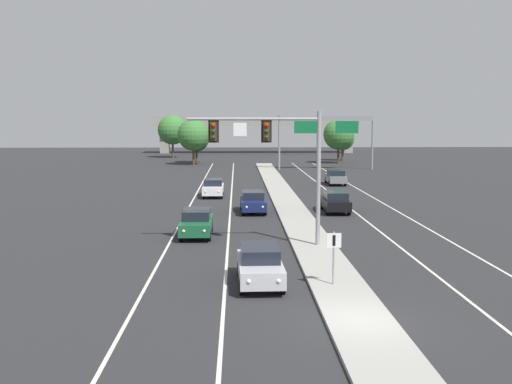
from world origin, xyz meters
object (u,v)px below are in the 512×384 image
at_px(car_oncoming_navy, 253,201).
at_px(car_receding_black, 335,201).
at_px(median_sign_post, 334,250).
at_px(car_receding_grey, 336,177).
at_px(car_oncoming_silver, 260,265).
at_px(tree_far_right_c, 339,134).
at_px(highway_sign_gantry, 326,125).
at_px(tree_far_left_a, 193,135).
at_px(tree_far_right_a, 343,139).
at_px(overhead_signal_mast, 277,150).
at_px(car_oncoming_green, 197,222).
at_px(tree_far_left_c, 196,139).
at_px(tree_far_left_b, 172,130).
at_px(car_oncoming_white, 213,188).

height_order(car_oncoming_navy, car_receding_black, same).
distance_m(median_sign_post, car_receding_black, 20.36).
bearing_deg(median_sign_post, car_receding_grey, 80.38).
bearing_deg(car_oncoming_silver, tree_far_right_c, 77.58).
relative_size(highway_sign_gantry, tree_far_left_a, 1.89).
relative_size(car_oncoming_silver, tree_far_right_a, 0.79).
height_order(overhead_signal_mast, tree_far_right_c, overhead_signal_mast).
relative_size(car_receding_black, tree_far_left_a, 0.64).
xyz_separation_m(overhead_signal_mast, median_sign_post, (1.85, -7.80, -3.74)).
bearing_deg(car_oncoming_navy, tree_far_right_a, 73.34).
xyz_separation_m(car_oncoming_silver, car_receding_grey, (9.61, 38.22, 0.00)).
relative_size(tree_far_right_a, tree_far_right_c, 0.81).
xyz_separation_m(car_receding_black, highway_sign_gantry, (5.00, 38.01, 5.34)).
height_order(car_oncoming_silver, car_oncoming_green, same).
xyz_separation_m(tree_far_right_a, tree_far_left_c, (-24.50, -4.31, 0.12)).
relative_size(car_receding_grey, tree_far_left_b, 0.58).
bearing_deg(highway_sign_gantry, tree_far_left_a, 153.89).
distance_m(car_oncoming_green, tree_far_left_a, 56.49).
height_order(car_oncoming_navy, highway_sign_gantry, highway_sign_gantry).
bearing_deg(tree_far_right_a, car_oncoming_navy, -106.66).
relative_size(overhead_signal_mast, car_receding_grey, 1.61).
bearing_deg(overhead_signal_mast, tree_far_left_c, 97.63).
distance_m(median_sign_post, tree_far_left_c, 72.85).
height_order(tree_far_left_b, tree_far_right_c, tree_far_left_b).
relative_size(car_oncoming_green, tree_far_right_a, 0.79).
height_order(car_oncoming_green, car_receding_grey, same).
height_order(median_sign_post, tree_far_right_c, tree_far_right_c).
height_order(tree_far_left_b, tree_far_left_a, tree_far_left_b).
xyz_separation_m(car_oncoming_silver, highway_sign_gantry, (11.43, 57.34, 5.34)).
relative_size(highway_sign_gantry, tree_far_left_b, 1.71).
bearing_deg(median_sign_post, car_oncoming_silver, 166.29).
height_order(highway_sign_gantry, tree_far_left_a, highway_sign_gantry).
height_order(highway_sign_gantry, tree_far_left_b, tree_far_left_b).
relative_size(median_sign_post, car_receding_black, 0.49).
xyz_separation_m(car_oncoming_silver, car_oncoming_green, (-3.38, 10.46, 0.00)).
relative_size(car_oncoming_green, tree_far_left_a, 0.64).
bearing_deg(tree_far_left_c, tree_far_left_b, 112.22).
xyz_separation_m(overhead_signal_mast, car_oncoming_white, (-4.26, 21.70, -4.51)).
distance_m(tree_far_right_a, tree_far_left_b, 30.88).
xyz_separation_m(car_oncoming_green, tree_far_left_a, (-4.23, 56.20, 3.78)).
relative_size(car_oncoming_silver, car_oncoming_navy, 1.00).
bearing_deg(tree_far_left_b, tree_far_left_a, -73.83).
distance_m(overhead_signal_mast, highway_sign_gantry, 51.32).
bearing_deg(overhead_signal_mast, median_sign_post, -76.68).
distance_m(car_oncoming_navy, car_oncoming_white, 9.85).
relative_size(highway_sign_gantry, tree_far_right_a, 2.33).
height_order(car_oncoming_green, car_oncoming_navy, same).
bearing_deg(car_oncoming_white, car_oncoming_silver, -83.86).
xyz_separation_m(car_oncoming_silver, tree_far_left_a, (-7.61, 66.66, 3.78)).
distance_m(overhead_signal_mast, tree_far_left_c, 64.85).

